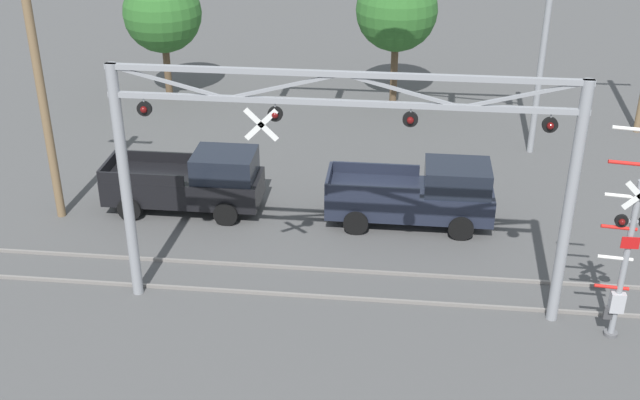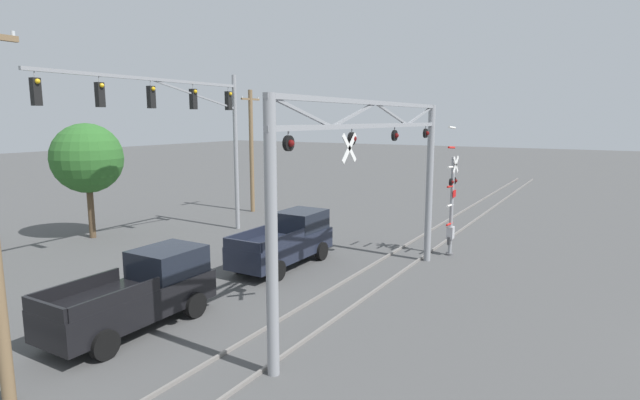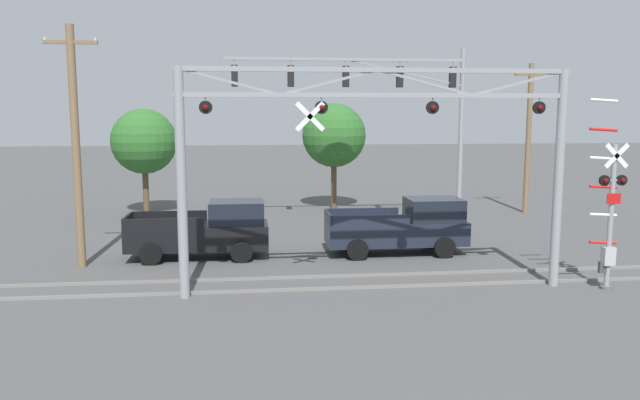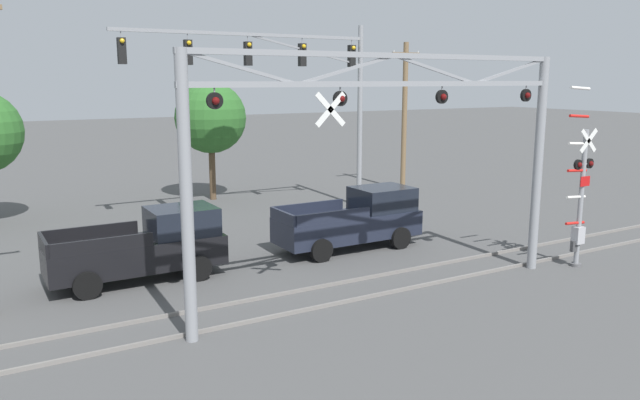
% 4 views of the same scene
% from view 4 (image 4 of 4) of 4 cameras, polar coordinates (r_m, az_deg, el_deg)
% --- Properties ---
extents(rail_track_near, '(80.00, 0.08, 0.10)m').
position_cam_4_polar(rail_track_near, '(18.07, 5.80, -8.51)').
color(rail_track_near, gray).
rests_on(rail_track_near, ground_plane).
extents(rail_track_far, '(80.00, 0.08, 0.10)m').
position_cam_4_polar(rail_track_far, '(19.19, 3.27, -7.30)').
color(rail_track_far, gray).
rests_on(rail_track_far, ground_plane).
extents(crossing_gantry, '(11.79, 0.31, 6.74)m').
position_cam_4_polar(crossing_gantry, '(16.90, 6.62, 5.12)').
color(crossing_gantry, gray).
rests_on(crossing_gantry, ground_plane).
extents(crossing_signal_mast, '(1.34, 0.35, 5.87)m').
position_cam_4_polar(crossing_signal_mast, '(21.82, 22.67, 0.04)').
color(crossing_signal_mast, gray).
rests_on(crossing_signal_mast, ground_plane).
extents(traffic_signal_span, '(11.54, 0.39, 8.52)m').
position_cam_4_polar(traffic_signal_span, '(28.22, -1.83, 11.02)').
color(traffic_signal_span, gray).
rests_on(traffic_signal_span, ground_plane).
extents(pickup_truck_lead, '(5.37, 2.12, 2.15)m').
position_cam_4_polar(pickup_truck_lead, '(22.70, 3.27, -1.81)').
color(pickup_truck_lead, '#1E2333').
rests_on(pickup_truck_lead, ground_plane).
extents(pickup_truck_following, '(5.23, 2.12, 2.15)m').
position_cam_4_polar(pickup_truck_following, '(19.82, -15.59, -4.10)').
color(pickup_truck_following, black).
rests_on(pickup_truck_following, ground_plane).
extents(utility_pole_right, '(1.80, 0.28, 8.04)m').
position_cam_4_polar(utility_pole_right, '(34.80, 7.73, 7.73)').
color(utility_pole_right, brown).
rests_on(utility_pole_right, ground_plane).
extents(background_tree_far_left_verge, '(3.58, 3.58, 5.97)m').
position_cam_4_polar(background_tree_far_left_verge, '(32.04, -9.97, 7.40)').
color(background_tree_far_left_verge, brown).
rests_on(background_tree_far_left_verge, ground_plane).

